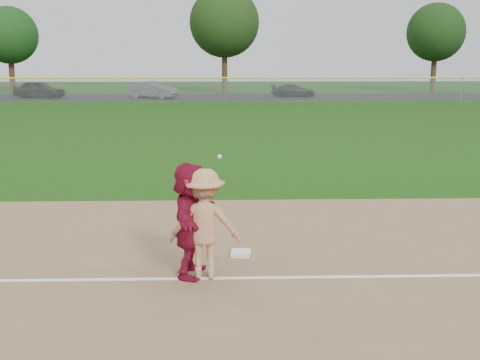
{
  "coord_description": "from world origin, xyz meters",
  "views": [
    {
      "loc": [
        -0.38,
        -10.74,
        3.85
      ],
      "look_at": [
        0.0,
        1.5,
        1.3
      ],
      "focal_mm": 45.0,
      "sensor_mm": 36.0,
      "label": 1
    }
  ],
  "objects_px": {
    "car_left": "(39,89)",
    "car_right": "(293,91)",
    "base_runner": "(191,220)",
    "first_base": "(241,253)",
    "car_mid": "(153,90)"
  },
  "relations": [
    {
      "from": "first_base",
      "to": "base_runner",
      "type": "bearing_deg",
      "value": -131.67
    },
    {
      "from": "first_base",
      "to": "car_left",
      "type": "distance_m",
      "value": 47.79
    },
    {
      "from": "base_runner",
      "to": "car_left",
      "type": "height_order",
      "value": "base_runner"
    },
    {
      "from": "car_left",
      "to": "car_mid",
      "type": "relative_size",
      "value": 1.01
    },
    {
      "from": "car_mid",
      "to": "first_base",
      "type": "bearing_deg",
      "value": -148.26
    },
    {
      "from": "first_base",
      "to": "car_mid",
      "type": "distance_m",
      "value": 44.78
    },
    {
      "from": "base_runner",
      "to": "car_mid",
      "type": "distance_m",
      "value": 45.67
    },
    {
      "from": "base_runner",
      "to": "car_left",
      "type": "xyz_separation_m",
      "value": [
        -16.02,
        45.71,
        -0.24
      ]
    },
    {
      "from": "car_left",
      "to": "car_right",
      "type": "xyz_separation_m",
      "value": [
        23.32,
        0.71,
        -0.19
      ]
    },
    {
      "from": "car_mid",
      "to": "car_right",
      "type": "relative_size",
      "value": 1.11
    },
    {
      "from": "first_base",
      "to": "car_mid",
      "type": "relative_size",
      "value": 0.08
    },
    {
      "from": "car_right",
      "to": "car_left",
      "type": "bearing_deg",
      "value": 86.12
    },
    {
      "from": "car_left",
      "to": "car_right",
      "type": "relative_size",
      "value": 1.12
    },
    {
      "from": "first_base",
      "to": "car_left",
      "type": "xyz_separation_m",
      "value": [
        -16.93,
        44.68,
        0.73
      ]
    },
    {
      "from": "base_runner",
      "to": "car_right",
      "type": "relative_size",
      "value": 0.5
    }
  ]
}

